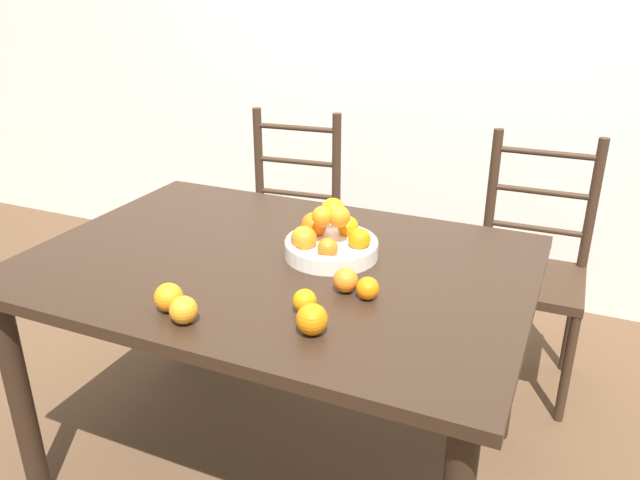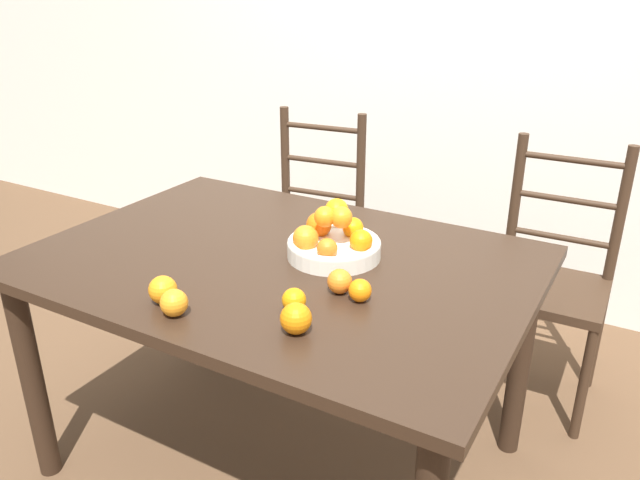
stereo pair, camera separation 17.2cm
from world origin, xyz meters
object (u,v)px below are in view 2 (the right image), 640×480
object	(u,v)px
orange_loose_0	(174,303)
orange_loose_4	(360,290)
orange_loose_5	(296,318)
chair_left	(310,233)
fruit_bowl	(333,241)
chair_right	(549,285)
orange_loose_1	(340,281)
orange_loose_3	(294,300)
orange_loose_2	(163,290)

from	to	relation	value
orange_loose_0	orange_loose_4	world-z (taller)	orange_loose_0
orange_loose_5	chair_left	xyz separation A→B (m)	(-0.66, 1.18, -0.34)
orange_loose_0	orange_loose_4	distance (m)	0.48
fruit_bowl	chair_left	distance (m)	0.98
orange_loose_5	chair_right	bearing A→B (deg)	71.46
orange_loose_1	fruit_bowl	bearing A→B (deg)	123.01
orange_loose_0	chair_left	bearing A→B (deg)	105.73
orange_loose_1	orange_loose_3	distance (m)	0.15
chair_left	chair_right	bearing A→B (deg)	-5.49
orange_loose_4	chair_right	distance (m)	1.07
orange_loose_0	chair_right	world-z (taller)	chair_right
orange_loose_1	orange_loose_5	size ratio (longest dim) A/B	0.88
fruit_bowl	chair_left	size ratio (longest dim) A/B	0.28
orange_loose_5	orange_loose_0	bearing A→B (deg)	-165.27
fruit_bowl	orange_loose_4	bearing A→B (deg)	-47.23
fruit_bowl	orange_loose_1	distance (m)	0.24
orange_loose_2	orange_loose_4	distance (m)	0.51
orange_loose_0	orange_loose_2	size ratio (longest dim) A/B	0.95
orange_loose_1	orange_loose_4	xyz separation A→B (m)	(0.07, -0.01, -0.00)
fruit_bowl	chair_right	world-z (taller)	chair_right
orange_loose_4	chair_left	world-z (taller)	chair_left
orange_loose_2	orange_loose_1	bearing A→B (deg)	36.71
orange_loose_4	orange_loose_1	bearing A→B (deg)	167.93
orange_loose_0	orange_loose_3	xyz separation A→B (m)	(0.25, 0.17, -0.00)
chair_right	orange_loose_2	bearing A→B (deg)	-123.42
orange_loose_3	fruit_bowl	bearing A→B (deg)	102.34
orange_loose_4	orange_loose_5	bearing A→B (deg)	-105.89
orange_loose_1	chair_left	world-z (taller)	chair_left
orange_loose_2	orange_loose_4	world-z (taller)	orange_loose_2
chair_left	chair_right	distance (m)	1.06
orange_loose_3	chair_right	bearing A→B (deg)	67.37
orange_loose_0	orange_loose_3	world-z (taller)	orange_loose_0
orange_loose_1	orange_loose_5	world-z (taller)	orange_loose_5
orange_loose_5	chair_left	world-z (taller)	chair_left
orange_loose_5	chair_right	xyz separation A→B (m)	(0.40, 1.18, -0.34)
orange_loose_1	orange_loose_2	world-z (taller)	orange_loose_2
orange_loose_3	orange_loose_4	distance (m)	0.18
chair_left	fruit_bowl	bearing A→B (deg)	-60.37
orange_loose_0	orange_loose_2	xyz separation A→B (m)	(-0.07, 0.04, 0.00)
chair_left	orange_loose_2	bearing A→B (deg)	-82.38
orange_loose_0	orange_loose_2	world-z (taller)	orange_loose_2
orange_loose_1	orange_loose_5	xyz separation A→B (m)	(0.01, -0.23, 0.00)
fruit_bowl	orange_loose_0	size ratio (longest dim) A/B	4.02
fruit_bowl	orange_loose_2	bearing A→B (deg)	-117.07
orange_loose_4	orange_loose_2	bearing A→B (deg)	-149.16
orange_loose_0	chair_right	size ratio (longest dim) A/B	0.07
orange_loose_5	chair_left	distance (m)	1.40
orange_loose_4	orange_loose_5	xyz separation A→B (m)	(-0.06, -0.22, 0.01)
orange_loose_4	chair_right	bearing A→B (deg)	70.87
orange_loose_3	orange_loose_5	world-z (taller)	orange_loose_5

